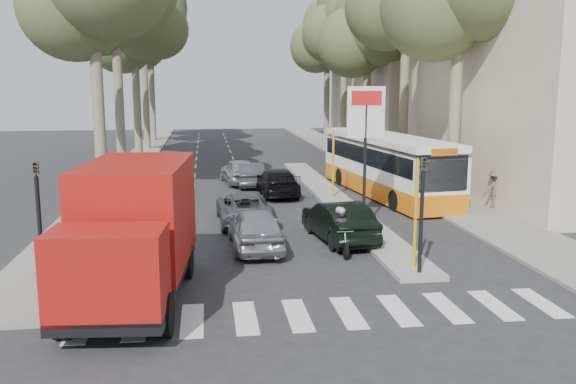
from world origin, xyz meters
name	(u,v)px	position (x,y,z in m)	size (l,w,h in m)	color
ground	(304,267)	(0.00, 0.00, 0.00)	(120.00, 120.00, 0.00)	#28282B
sidewalk_right	(365,161)	(8.60, 25.00, 0.06)	(3.20, 70.00, 0.12)	gray
median_left	(138,160)	(-8.00, 28.00, 0.06)	(2.40, 64.00, 0.12)	gray
traffic_island	(333,198)	(3.25, 11.00, 0.08)	(1.50, 26.00, 0.16)	gray
building_near	(564,19)	(15.50, 12.00, 9.00)	(11.00, 18.00, 18.00)	beige
building_far	(417,57)	(15.50, 34.00, 8.00)	(11.00, 20.00, 16.00)	#B7A88E
billboard	(365,135)	(3.25, 5.00, 3.70)	(1.50, 12.10, 5.60)	yellow
traffic_light_island	(422,195)	(3.25, -1.50, 2.49)	(0.16, 0.41, 3.60)	black
traffic_light_left	(38,202)	(-7.60, -1.00, 2.49)	(0.16, 0.41, 3.60)	black
tree_l_c	(135,22)	(-7.77, 28.11, 10.04)	(7.40, 7.20, 13.71)	#6B604C
tree_l_d	(144,11)	(-7.87, 36.11, 11.76)	(7.40, 7.20, 15.66)	#6B604C
tree_l_e	(151,31)	(-7.97, 44.11, 10.73)	(7.40, 7.20, 14.49)	#6B604C
tree_r_c	(369,28)	(9.03, 26.11, 9.69)	(7.40, 7.20, 13.32)	#6B604C
tree_r_d	(346,19)	(9.13, 34.11, 11.07)	(7.40, 7.20, 14.88)	#6B604C
tree_r_e	(328,35)	(9.23, 42.11, 10.38)	(7.40, 7.20, 14.10)	#6B604C
silver_hatchback	(256,228)	(-1.31, 2.34, 0.73)	(1.73, 4.30, 1.47)	#ACAEB4
dark_hatchback	(339,221)	(1.80, 3.06, 0.74)	(1.56, 4.48, 1.48)	black
queue_car_a	(244,208)	(-1.46, 6.44, 0.64)	(2.13, 4.62, 1.28)	#54585C
queue_car_b	(277,182)	(0.62, 12.53, 0.70)	(1.95, 4.80, 1.39)	black
queue_car_c	(239,171)	(-1.10, 16.54, 0.73)	(1.73, 4.29, 1.46)	#ADB1B5
queue_car_d	(251,174)	(-0.50, 15.62, 0.66)	(1.40, 4.03, 1.33)	#4A4C52
queue_car_e	(139,187)	(-6.30, 12.26, 0.63)	(1.77, 4.35, 1.26)	black
red_truck	(133,230)	(-4.91, -2.27, 1.91)	(3.11, 6.98, 3.62)	black
city_bus	(386,164)	(6.20, 11.83, 1.65)	(4.01, 12.10, 3.13)	orange
motorcycle	(340,231)	(1.50, 1.51, 0.73)	(0.68, 1.90, 1.61)	black
pedestrian_near	(432,187)	(7.47, 8.57, 0.95)	(0.97, 0.48, 1.66)	#393048
pedestrian_far	(494,189)	(10.00, 7.49, 0.98)	(1.11, 0.49, 1.71)	brown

